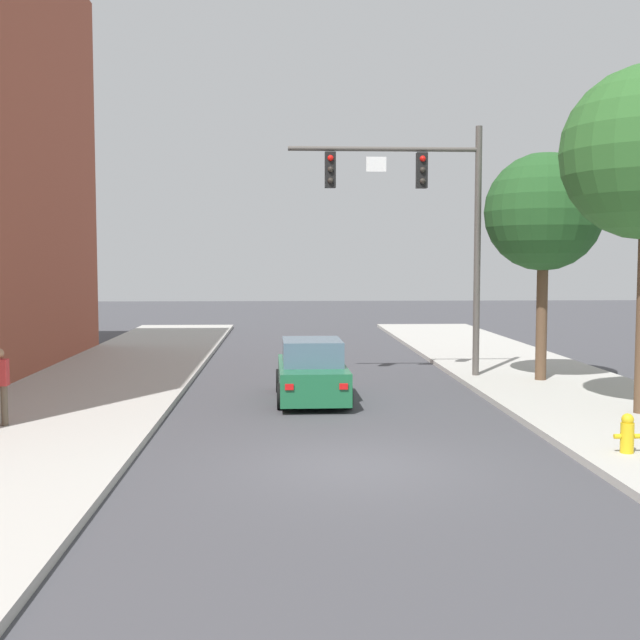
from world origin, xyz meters
name	(u,v)px	position (x,y,z in m)	size (l,w,h in m)	color
ground_plane	(356,466)	(0.00, 0.00, 0.00)	(120.00, 120.00, 0.00)	#424247
traffic_signal_mast	(425,205)	(2.99, 9.98, 5.30)	(5.81, 0.38, 7.50)	#514C47
car_lead_green	(312,373)	(-0.53, 6.70, 0.72)	(1.89, 4.27, 1.60)	#1E663D
fire_hydrant	(627,433)	(4.91, 0.11, 0.51)	(0.48, 0.24, 0.72)	gold
street_tree_second	(544,213)	(6.28, 8.97, 5.02)	(3.41, 3.41, 6.60)	brown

